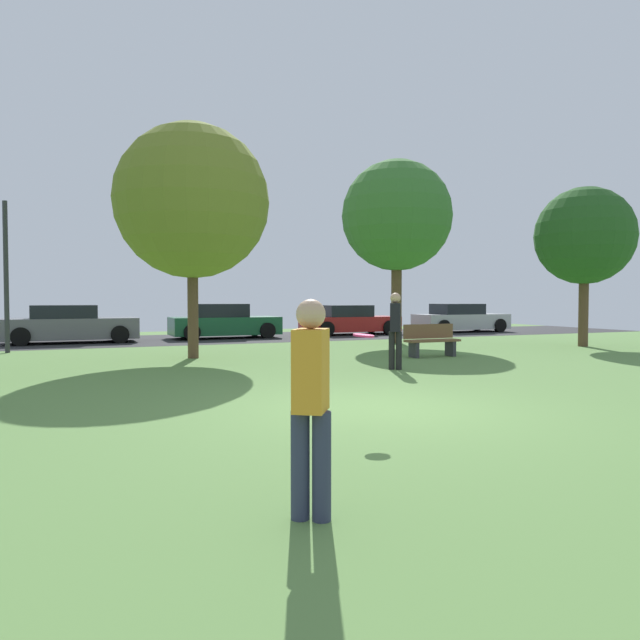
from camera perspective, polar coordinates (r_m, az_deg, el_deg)
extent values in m
plane|color=#5B8442|center=(8.85, 5.36, -8.46)|extent=(44.00, 44.00, 0.00)
cube|color=#28282B|center=(24.05, -13.25, -1.82)|extent=(44.00, 6.40, 0.01)
cylinder|color=brown|center=(21.83, 24.00, 0.87)|extent=(0.32, 0.32, 2.44)
sphere|color=#23511E|center=(21.93, 24.10, 7.41)|extent=(3.25, 3.25, 3.25)
cylinder|color=brown|center=(21.61, 7.36, 2.21)|extent=(0.38, 0.38, 3.34)
sphere|color=#38702D|center=(21.82, 7.40, 9.94)|extent=(3.98, 3.98, 3.98)
cylinder|color=brown|center=(16.37, -12.12, 1.67)|extent=(0.29, 0.29, 3.02)
sphere|color=olive|center=(16.57, -12.20, 11.10)|extent=(4.14, 4.14, 4.14)
cylinder|color=#2D334C|center=(4.47, -1.92, -13.76)|extent=(0.14, 0.14, 0.80)
cylinder|color=#2D334C|center=(4.43, 0.16, -13.87)|extent=(0.14, 0.14, 0.80)
cube|color=orange|center=(4.31, -0.89, -4.85)|extent=(0.36, 0.39, 0.60)
sphere|color=tan|center=(4.28, -0.89, 0.58)|extent=(0.22, 0.22, 0.22)
cylinder|color=black|center=(13.58, 7.58, -2.94)|extent=(0.14, 0.14, 0.86)
cylinder|color=black|center=(13.59, 6.91, -2.93)|extent=(0.14, 0.14, 0.86)
cube|color=black|center=(13.54, 7.26, 0.25)|extent=(0.36, 0.39, 0.65)
sphere|color=tan|center=(13.54, 7.27, 2.11)|extent=(0.23, 0.23, 0.23)
cylinder|color=#EA2D6B|center=(7.49, 4.22, -1.50)|extent=(0.38, 0.38, 0.05)
cube|color=slate|center=(23.36, -22.79, -0.75)|extent=(4.58, 1.83, 0.75)
cube|color=black|center=(23.33, -23.37, 0.75)|extent=(2.20, 1.61, 0.47)
cylinder|color=black|center=(24.35, -19.03, -1.08)|extent=(0.64, 0.22, 0.64)
cylinder|color=black|center=(22.52, -18.68, -1.32)|extent=(0.64, 0.22, 0.64)
cylinder|color=black|center=(24.32, -26.58, -1.19)|extent=(0.64, 0.22, 0.64)
cylinder|color=black|center=(22.49, -26.84, -1.44)|extent=(0.64, 0.22, 0.64)
cube|color=#195633|center=(24.43, -9.13, -0.54)|extent=(4.33, 1.81, 0.71)
cube|color=black|center=(24.36, -9.63, 0.92)|extent=(2.08, 1.60, 0.53)
cylinder|color=black|center=(25.72, -6.34, -0.81)|extent=(0.64, 0.22, 0.64)
cylinder|color=black|center=(23.99, -5.08, -1.02)|extent=(0.64, 0.22, 0.64)
cylinder|color=black|center=(25.00, -13.01, -0.94)|extent=(0.64, 0.22, 0.64)
cylinder|color=black|center=(23.22, -12.21, -1.16)|extent=(0.64, 0.22, 0.64)
cube|color=#B21E1E|center=(26.61, 2.92, -0.37)|extent=(4.34, 1.72, 0.65)
cube|color=black|center=(26.49, 2.50, 0.88)|extent=(2.08, 1.52, 0.51)
cylinder|color=black|center=(28.08, 4.92, -0.57)|extent=(0.64, 0.22, 0.64)
cylinder|color=black|center=(26.57, 6.68, -0.72)|extent=(0.64, 0.22, 0.64)
cylinder|color=black|center=(26.77, -0.82, -0.69)|extent=(0.64, 0.22, 0.64)
cylinder|color=black|center=(25.19, 0.68, -0.86)|extent=(0.64, 0.22, 0.64)
cube|color=#B7B7BC|center=(29.32, 13.41, -0.14)|extent=(4.60, 1.73, 0.71)
cube|color=black|center=(29.16, 13.06, 1.04)|extent=(2.21, 1.52, 0.50)
cylinder|color=black|center=(30.99, 14.84, -0.38)|extent=(0.64, 0.22, 0.64)
cylinder|color=black|center=(29.65, 16.90, -0.51)|extent=(0.64, 0.22, 0.64)
cylinder|color=black|center=(29.11, 9.85, -0.49)|extent=(0.64, 0.22, 0.64)
cylinder|color=black|center=(27.68, 11.81, -0.64)|extent=(0.64, 0.22, 0.64)
cube|color=brown|center=(16.68, 10.76, -1.96)|extent=(1.60, 0.44, 0.06)
cube|color=brown|center=(16.83, 10.38, -1.07)|extent=(1.60, 0.06, 0.40)
cube|color=#333338|center=(17.04, 12.43, -2.65)|extent=(0.10, 0.40, 0.45)
cube|color=#333338|center=(16.37, 9.01, -2.82)|extent=(0.10, 0.40, 0.45)
cylinder|color=#2D2D33|center=(19.91, -27.94, 3.67)|extent=(0.14, 0.14, 4.50)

